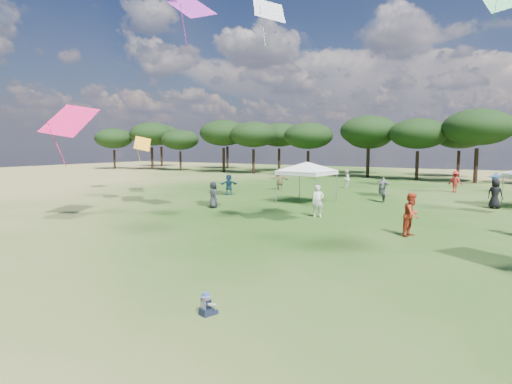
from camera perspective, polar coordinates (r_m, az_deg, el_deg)
ground at (r=8.93m, az=-19.34°, el=-19.90°), size 140.00×140.00×0.00m
tree_line at (r=52.64m, az=26.74°, el=7.30°), size 108.78×17.63×7.77m
tent_left at (r=28.99m, az=6.80°, el=3.77°), size 6.31×6.31×3.06m
toddler at (r=10.18m, az=-6.60°, el=-14.75°), size 0.40×0.43×0.54m
festival_crowd at (r=30.60m, az=20.35°, el=0.25°), size 29.63×23.60×1.91m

